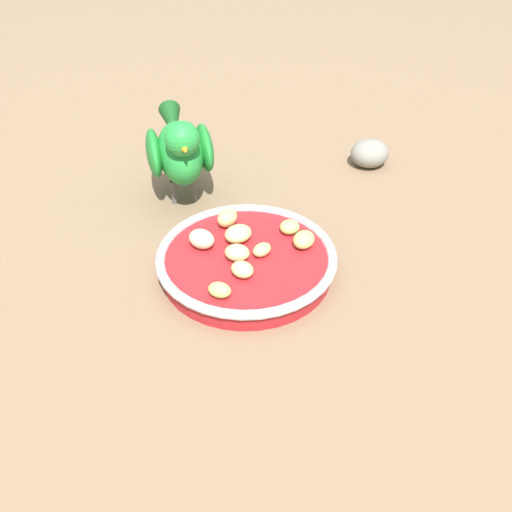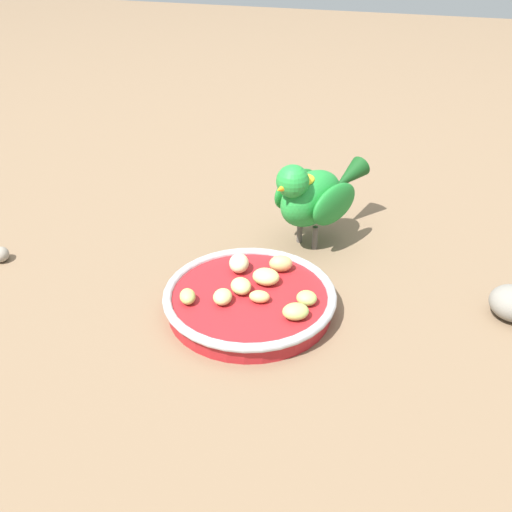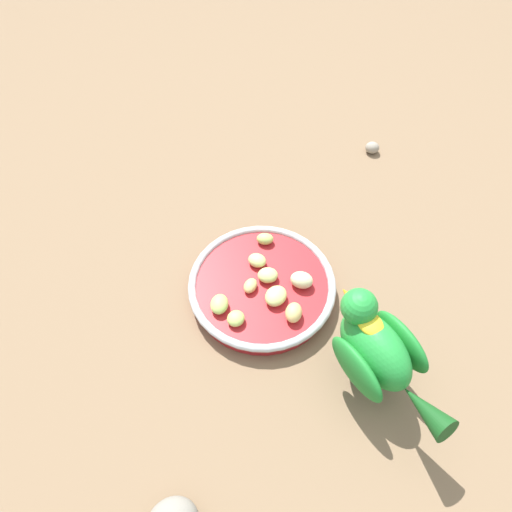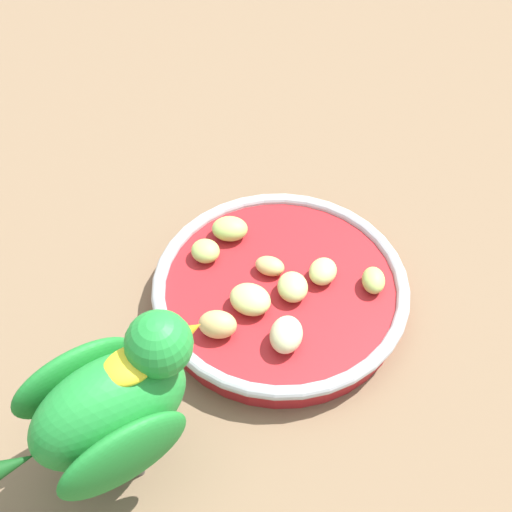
{
  "view_description": "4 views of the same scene",
  "coord_description": "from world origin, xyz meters",
  "px_view_note": "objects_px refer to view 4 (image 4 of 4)",
  "views": [
    {
      "loc": [
        -0.34,
        -0.43,
        0.45
      ],
      "look_at": [
        0.02,
        -0.04,
        0.04
      ],
      "focal_mm": 40.51,
      "sensor_mm": 36.0,
      "label": 1
    },
    {
      "loc": [
        0.2,
        -0.64,
        0.48
      ],
      "look_at": [
        0.03,
        0.02,
        0.06
      ],
      "focal_mm": 44.17,
      "sensor_mm": 36.0,
      "label": 2
    },
    {
      "loc": [
        0.37,
        0.17,
        0.63
      ],
      "look_at": [
        0.0,
        -0.04,
        0.05
      ],
      "focal_mm": 33.77,
      "sensor_mm": 36.0,
      "label": 3
    },
    {
      "loc": [
        -0.13,
        0.36,
        0.54
      ],
      "look_at": [
        0.05,
        -0.0,
        0.06
      ],
      "focal_mm": 54.19,
      "sensor_mm": 36.0,
      "label": 4
    }
  ],
  "objects_px": {
    "apple_piece_4": "(205,251)",
    "apple_piece_8": "(230,229)",
    "apple_piece_1": "(373,280)",
    "apple_piece_0": "(293,287)",
    "apple_piece_7": "(270,266)",
    "apple_piece_5": "(218,324)",
    "parrot": "(103,408)",
    "feeding_bowl": "(280,292)",
    "apple_piece_3": "(250,299)",
    "apple_piece_6": "(322,271)",
    "apple_piece_2": "(284,334)"
  },
  "relations": [
    {
      "from": "apple_piece_4",
      "to": "apple_piece_8",
      "type": "relative_size",
      "value": 0.8
    },
    {
      "from": "apple_piece_1",
      "to": "apple_piece_4",
      "type": "xyz_separation_m",
      "value": [
        0.14,
        0.03,
        -0.0
      ]
    },
    {
      "from": "apple_piece_0",
      "to": "apple_piece_7",
      "type": "distance_m",
      "value": 0.03
    },
    {
      "from": "apple_piece_1",
      "to": "apple_piece_8",
      "type": "bearing_deg",
      "value": 0.64
    },
    {
      "from": "apple_piece_8",
      "to": "apple_piece_5",
      "type": "bearing_deg",
      "value": 112.09
    },
    {
      "from": "apple_piece_0",
      "to": "parrot",
      "type": "relative_size",
      "value": 0.16
    },
    {
      "from": "feeding_bowl",
      "to": "apple_piece_0",
      "type": "height_order",
      "value": "apple_piece_0"
    },
    {
      "from": "apple_piece_3",
      "to": "parrot",
      "type": "height_order",
      "value": "parrot"
    },
    {
      "from": "apple_piece_1",
      "to": "apple_piece_3",
      "type": "xyz_separation_m",
      "value": [
        0.08,
        0.06,
        0.0
      ]
    },
    {
      "from": "apple_piece_5",
      "to": "apple_piece_1",
      "type": "bearing_deg",
      "value": -133.92
    },
    {
      "from": "apple_piece_1",
      "to": "parrot",
      "type": "distance_m",
      "value": 0.25
    },
    {
      "from": "apple_piece_3",
      "to": "apple_piece_5",
      "type": "height_order",
      "value": "apple_piece_5"
    },
    {
      "from": "apple_piece_1",
      "to": "apple_piece_7",
      "type": "distance_m",
      "value": 0.09
    },
    {
      "from": "apple_piece_0",
      "to": "apple_piece_4",
      "type": "height_order",
      "value": "apple_piece_0"
    },
    {
      "from": "apple_piece_4",
      "to": "apple_piece_5",
      "type": "distance_m",
      "value": 0.08
    },
    {
      "from": "apple_piece_6",
      "to": "apple_piece_8",
      "type": "bearing_deg",
      "value": -5.16
    },
    {
      "from": "apple_piece_5",
      "to": "apple_piece_2",
      "type": "bearing_deg",
      "value": -164.43
    },
    {
      "from": "apple_piece_0",
      "to": "apple_piece_2",
      "type": "height_order",
      "value": "apple_piece_2"
    },
    {
      "from": "feeding_bowl",
      "to": "apple_piece_0",
      "type": "relative_size",
      "value": 7.3
    },
    {
      "from": "apple_piece_8",
      "to": "apple_piece_6",
      "type": "bearing_deg",
      "value": 174.84
    },
    {
      "from": "feeding_bowl",
      "to": "apple_piece_3",
      "type": "height_order",
      "value": "apple_piece_3"
    },
    {
      "from": "feeding_bowl",
      "to": "apple_piece_8",
      "type": "relative_size",
      "value": 6.88
    },
    {
      "from": "feeding_bowl",
      "to": "apple_piece_8",
      "type": "height_order",
      "value": "apple_piece_8"
    },
    {
      "from": "apple_piece_8",
      "to": "parrot",
      "type": "bearing_deg",
      "value": 95.21
    },
    {
      "from": "apple_piece_0",
      "to": "apple_piece_8",
      "type": "height_order",
      "value": "same"
    },
    {
      "from": "feeding_bowl",
      "to": "apple_piece_7",
      "type": "height_order",
      "value": "apple_piece_7"
    },
    {
      "from": "apple_piece_6",
      "to": "apple_piece_8",
      "type": "height_order",
      "value": "apple_piece_8"
    },
    {
      "from": "apple_piece_6",
      "to": "apple_piece_4",
      "type": "bearing_deg",
      "value": 13.24
    },
    {
      "from": "feeding_bowl",
      "to": "apple_piece_5",
      "type": "bearing_deg",
      "value": 68.62
    },
    {
      "from": "apple_piece_7",
      "to": "apple_piece_1",
      "type": "bearing_deg",
      "value": -164.75
    },
    {
      "from": "apple_piece_3",
      "to": "apple_piece_6",
      "type": "height_order",
      "value": "apple_piece_3"
    },
    {
      "from": "apple_piece_6",
      "to": "apple_piece_7",
      "type": "distance_m",
      "value": 0.04
    },
    {
      "from": "feeding_bowl",
      "to": "apple_piece_2",
      "type": "distance_m",
      "value": 0.06
    },
    {
      "from": "apple_piece_1",
      "to": "parrot",
      "type": "xyz_separation_m",
      "value": [
        0.12,
        0.22,
        0.05
      ]
    },
    {
      "from": "apple_piece_4",
      "to": "apple_piece_3",
      "type": "bearing_deg",
      "value": 151.97
    },
    {
      "from": "parrot",
      "to": "apple_piece_6",
      "type": "bearing_deg",
      "value": 10.39
    },
    {
      "from": "apple_piece_2",
      "to": "apple_piece_4",
      "type": "relative_size",
      "value": 1.32
    },
    {
      "from": "feeding_bowl",
      "to": "apple_piece_6",
      "type": "bearing_deg",
      "value": -137.93
    },
    {
      "from": "apple_piece_5",
      "to": "feeding_bowl",
      "type": "bearing_deg",
      "value": -111.38
    },
    {
      "from": "apple_piece_1",
      "to": "apple_piece_2",
      "type": "bearing_deg",
      "value": 62.78
    },
    {
      "from": "parrot",
      "to": "apple_piece_7",
      "type": "bearing_deg",
      "value": 20.65
    },
    {
      "from": "apple_piece_0",
      "to": "apple_piece_2",
      "type": "relative_size",
      "value": 0.9
    },
    {
      "from": "apple_piece_4",
      "to": "apple_piece_5",
      "type": "height_order",
      "value": "apple_piece_5"
    },
    {
      "from": "feeding_bowl",
      "to": "apple_piece_8",
      "type": "xyz_separation_m",
      "value": [
        0.07,
        -0.03,
        0.02
      ]
    },
    {
      "from": "apple_piece_1",
      "to": "apple_piece_8",
      "type": "distance_m",
      "value": 0.14
    },
    {
      "from": "apple_piece_5",
      "to": "apple_piece_7",
      "type": "bearing_deg",
      "value": -97.57
    },
    {
      "from": "apple_piece_2",
      "to": "apple_piece_6",
      "type": "bearing_deg",
      "value": -90.37
    },
    {
      "from": "apple_piece_0",
      "to": "apple_piece_5",
      "type": "distance_m",
      "value": 0.07
    },
    {
      "from": "apple_piece_6",
      "to": "parrot",
      "type": "distance_m",
      "value": 0.23
    },
    {
      "from": "apple_piece_1",
      "to": "apple_piece_4",
      "type": "bearing_deg",
      "value": 13.12
    }
  ]
}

